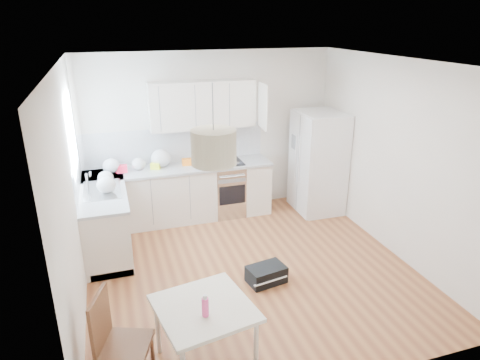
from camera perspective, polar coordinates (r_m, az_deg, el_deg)
The scene contains 29 objects.
floor at distance 5.90m, azimuth 1.37°, elevation -11.68°, with size 4.20×4.20×0.00m, color brown.
ceiling at distance 5.00m, azimuth 1.64°, elevation 15.42°, with size 4.20×4.20×0.00m, color white.
wall_back at distance 7.23m, azimuth -4.00°, elevation 6.18°, with size 4.20×4.20×0.00m, color white.
wall_left at distance 5.06m, azimuth -21.62°, elevation -1.81°, with size 4.20×4.20×0.00m, color white.
wall_right at distance 6.28m, azimuth 19.94°, elevation 2.69°, with size 4.20×4.20×0.00m, color white.
window_glassblock at distance 6.03m, azimuth -21.51°, elevation 5.75°, with size 0.02×1.00×1.00m, color #BFE0F9.
cabinets_back at distance 7.12m, azimuth -7.93°, elevation -1.92°, with size 3.00×0.60×0.88m, color silver.
cabinets_left at distance 6.50m, azimuth -17.46°, elevation -5.05°, with size 0.60×1.80×0.88m, color silver.
counter_back at distance 6.96m, azimuth -8.11°, elevation 1.57°, with size 3.02×0.64×0.04m, color #A3A5A8.
counter_left at distance 6.32m, azimuth -17.90°, elevation -1.29°, with size 0.64×1.82×0.04m, color #A3A5A8.
backsplash_back at distance 7.14m, azimuth -8.65°, elevation 4.66°, with size 3.00×0.01×0.58m, color white.
backsplash_left at distance 6.23m, azimuth -20.90°, elevation 1.07°, with size 0.01×1.80×0.58m, color white.
upper_cabinets at distance 6.93m, azimuth -5.01°, elevation 9.96°, with size 1.70×0.32×0.75m, color silver.
range_oven at distance 7.28m, azimuth -1.73°, elevation -1.20°, with size 0.50×0.61×0.88m, color #B5B7BA, non-canonical shape.
sink at distance 6.27m, azimuth -17.91°, elevation -1.32°, with size 0.50×0.80×0.16m, color #B5B7BA, non-canonical shape.
refrigerator at distance 7.42m, azimuth 10.46°, elevation 2.35°, with size 0.83×0.86×1.72m, color white, non-canonical shape.
dining_table at distance 4.18m, azimuth -4.78°, elevation -17.20°, with size 0.98×0.98×0.67m.
dining_chair at distance 4.15m, azimuth -14.94°, elevation -20.28°, with size 0.41×0.41×0.98m, color #472515, non-canonical shape.
drink_bottle at distance 3.97m, azimuth -4.66°, elevation -16.32°, with size 0.06×0.06×0.22m, color #EC4188.
gym_bag at distance 5.59m, azimuth 3.53°, elevation -12.43°, with size 0.47×0.31×0.22m, color black.
pendant_lamp at distance 3.50m, azimuth -3.52°, elevation 4.39°, with size 0.37×0.37×0.29m, color beige.
grocery_bag_a at distance 6.87m, azimuth -16.80°, elevation 1.81°, with size 0.26×0.22×0.23m, color white.
grocery_bag_b at distance 6.91m, azimuth -13.36°, elevation 2.09°, with size 0.22×0.18×0.19m, color white.
grocery_bag_c at distance 6.97m, azimuth -10.50°, elevation 2.89°, with size 0.32×0.27×0.29m, color white.
grocery_bag_d at distance 6.44m, azimuth -17.49°, elevation 0.30°, with size 0.22×0.19×0.20m, color white.
grocery_bag_e at distance 6.11m, azimuth -17.42°, elevation -0.60°, with size 0.26×0.22×0.23m, color white.
snack_orange at distance 7.01m, azimuth -7.09°, elevation 2.41°, with size 0.16×0.10×0.11m, color orange.
snack_yellow at distance 6.91m, azimuth -11.22°, elevation 1.84°, with size 0.14×0.09×0.10m, color #F7FF28.
snack_red at distance 6.87m, azimuth -15.49°, elevation 1.44°, with size 0.17×0.10×0.12m, color red.
Camera 1 is at (-1.65, -4.70, 3.17)m, focal length 32.00 mm.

